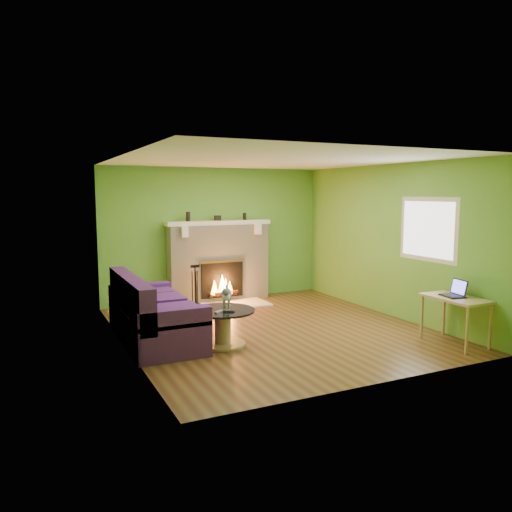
{
  "coord_description": "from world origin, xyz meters",
  "views": [
    {
      "loc": [
        -3.5,
        -6.73,
        2.11
      ],
      "look_at": [
        -0.1,
        0.4,
        1.11
      ],
      "focal_mm": 35.0,
      "sensor_mm": 36.0,
      "label": 1
    }
  ],
  "objects_px": {
    "sofa": "(151,315)",
    "cat": "(227,296)",
    "desk": "(456,303)",
    "coffee_table": "(223,325)"
  },
  "relations": [
    {
      "from": "sofa",
      "to": "coffee_table",
      "type": "height_order",
      "value": "sofa"
    },
    {
      "from": "sofa",
      "to": "coffee_table",
      "type": "distance_m",
      "value": 1.07
    },
    {
      "from": "coffee_table",
      "to": "cat",
      "type": "height_order",
      "value": "cat"
    },
    {
      "from": "sofa",
      "to": "cat",
      "type": "bearing_deg",
      "value": -32.81
    },
    {
      "from": "desk",
      "to": "coffee_table",
      "type": "bearing_deg",
      "value": 155.57
    },
    {
      "from": "sofa",
      "to": "cat",
      "type": "distance_m",
      "value": 1.14
    },
    {
      "from": "desk",
      "to": "cat",
      "type": "distance_m",
      "value": 3.2
    },
    {
      "from": "sofa",
      "to": "cat",
      "type": "height_order",
      "value": "sofa"
    },
    {
      "from": "desk",
      "to": "cat",
      "type": "relative_size",
      "value": 1.68
    },
    {
      "from": "desk",
      "to": "sofa",
      "type": "bearing_deg",
      "value": 152.38
    }
  ]
}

